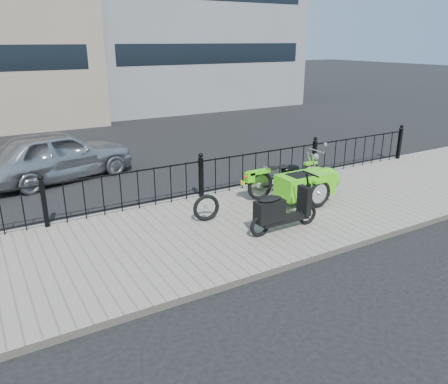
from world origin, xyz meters
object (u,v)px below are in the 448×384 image
motorcycle_sidecar (307,181)px  scooter (280,211)px  sedan_car (58,155)px  spare_tire (206,208)px

motorcycle_sidecar → scooter: bearing=-145.8°
motorcycle_sidecar → sedan_car: (-4.53, 5.04, 0.10)m
sedan_car → motorcycle_sidecar: bearing=-151.6°
spare_tire → scooter: bearing=-50.4°
motorcycle_sidecar → scooter: 1.91m
scooter → spare_tire: size_ratio=2.79×
motorcycle_sidecar → scooter: scooter is taller
motorcycle_sidecar → sedan_car: size_ratio=0.56×
motorcycle_sidecar → spare_tire: bearing=177.3°
scooter → sedan_car: size_ratio=0.40×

